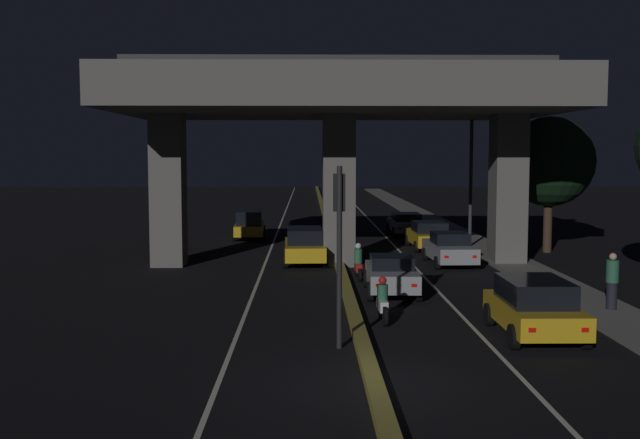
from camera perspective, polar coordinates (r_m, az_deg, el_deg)
The scene contains 19 objects.
ground_plane at distance 16.56m, azimuth 4.01°, elevation -12.37°, with size 200.00×200.00×0.00m, color black.
lane_line_left_inner at distance 51.03m, azimuth -3.13°, elevation -0.62°, with size 0.12×126.00×0.00m, color beige.
lane_line_right_inner at distance 51.21m, azimuth 4.35°, elevation -0.61°, with size 0.12×126.00×0.00m, color beige.
median_divider at distance 51.00m, azimuth 0.61°, elevation -0.49°, with size 0.38×126.00×0.23m, color olive.
sidewalk_right at distance 44.98m, azimuth 10.91°, elevation -1.35°, with size 2.14×126.00×0.15m, color slate.
elevated_overpass at distance 33.42m, azimuth 1.45°, elevation 8.71°, with size 19.34×11.35×9.30m.
traffic_light_left_of_median at distance 18.94m, azimuth 1.48°, elevation -0.35°, with size 0.30×0.49×4.65m.
street_lamp at distance 39.83m, azimuth 11.04°, elevation 4.50°, with size 2.14×0.32×7.95m.
car_taxi_yellow_lead at distance 21.18m, azimuth 16.01°, elevation -6.39°, with size 2.04×4.07×1.59m.
car_silver_second at distance 26.63m, azimuth 5.46°, elevation -4.17°, with size 1.94×4.06×1.39m.
car_silver_third at distance 34.16m, azimuth 9.84°, elevation -2.20°, with size 1.96×4.43×1.47m.
car_taxi_yellow_fourth at distance 39.64m, azimuth 8.29°, elevation -1.18°, with size 2.04×4.45×1.46m.
car_silver_fifth at distance 46.34m, azimuth 6.55°, elevation -0.29°, with size 1.98×4.73×1.38m.
car_taxi_yellow_lead_oncoming at distance 34.07m, azimuth -1.19°, elevation -1.95°, with size 2.03×4.61×1.61m.
car_taxi_yellow_second_oncoming at distance 44.56m, azimuth -5.39°, elevation -0.29°, with size 2.00×4.83×1.67m.
motorcycle_white_filtering_near at distance 22.27m, azimuth 4.79°, elevation -6.31°, with size 0.33×1.73×1.36m.
motorcycle_red_filtering_mid at distance 29.81m, azimuth 2.93°, elevation -3.38°, with size 0.33×1.74×1.44m.
pedestrian_on_sidewalk at distance 24.95m, azimuth 21.37°, elevation -4.40°, with size 0.38×0.38×1.76m.
roadside_tree_kerbside_mid at distance 39.45m, azimuth 17.07°, elevation 4.22°, with size 4.53×4.53×6.87m.
Camera 1 is at (-1.40, -15.75, 4.92)m, focal length 42.00 mm.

